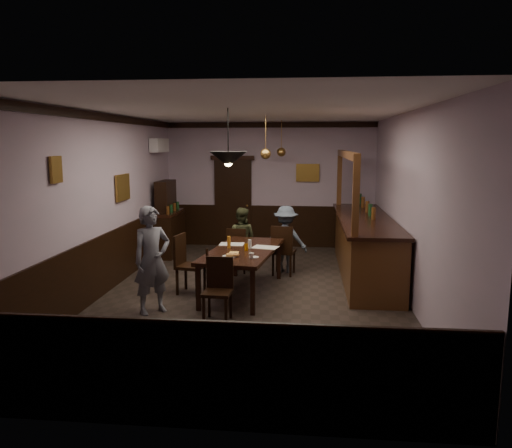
# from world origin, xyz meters

# --- Properties ---
(room) EXTENTS (5.01, 8.01, 3.01)m
(room) POSITION_xyz_m (0.00, 0.00, 1.50)
(room) COLOR #2D2621
(room) RESTS_ON ground
(dining_table) EXTENTS (1.28, 2.31, 0.75)m
(dining_table) POSITION_xyz_m (-0.16, 0.07, 0.69)
(dining_table) COLOR black
(dining_table) RESTS_ON ground
(chair_far_left) EXTENTS (0.42, 0.42, 0.88)m
(chair_far_left) POSITION_xyz_m (-0.43, 1.40, 0.48)
(chair_far_left) COLOR black
(chair_far_left) RESTS_ON ground
(chair_far_right) EXTENTS (0.48, 0.48, 0.97)m
(chair_far_right) POSITION_xyz_m (0.45, 1.27, 0.53)
(chair_far_right) COLOR black
(chair_far_right) RESTS_ON ground
(chair_near) EXTENTS (0.41, 0.41, 0.90)m
(chair_near) POSITION_xyz_m (-0.34, -1.24, 0.49)
(chair_near) COLOR black
(chair_near) RESTS_ON ground
(chair_side) EXTENTS (0.50, 0.50, 0.99)m
(chair_side) POSITION_xyz_m (-1.11, 0.00, 0.54)
(chair_side) COLOR black
(chair_side) RESTS_ON ground
(person_standing) EXTENTS (0.69, 0.68, 1.60)m
(person_standing) POSITION_xyz_m (-1.37, -1.03, 0.80)
(person_standing) COLOR slate
(person_standing) RESTS_ON ground
(person_seated_left) EXTENTS (0.68, 0.58, 1.25)m
(person_seated_left) POSITION_xyz_m (-0.40, 1.67, 0.62)
(person_seated_left) COLOR #3D4127
(person_seated_left) RESTS_ON ground
(person_seated_right) EXTENTS (0.92, 0.65, 1.30)m
(person_seated_right) POSITION_xyz_m (0.49, 1.55, 0.65)
(person_seated_right) COLOR #4C596C
(person_seated_right) RESTS_ON ground
(newspaper_left) EXTENTS (0.42, 0.30, 0.01)m
(newspaper_left) POSITION_xyz_m (-0.41, 0.47, 0.75)
(newspaper_left) COLOR silver
(newspaper_left) RESTS_ON dining_table
(newspaper_right) EXTENTS (0.48, 0.39, 0.01)m
(newspaper_right) POSITION_xyz_m (0.20, 0.26, 0.75)
(newspaper_right) COLOR silver
(newspaper_right) RESTS_ON dining_table
(napkin) EXTENTS (0.17, 0.17, 0.00)m
(napkin) POSITION_xyz_m (-0.27, -0.18, 0.75)
(napkin) COLOR #E4AF54
(napkin) RESTS_ON dining_table
(saucer) EXTENTS (0.15, 0.15, 0.01)m
(saucer) POSITION_xyz_m (0.09, -0.50, 0.76)
(saucer) COLOR white
(saucer) RESTS_ON dining_table
(coffee_cup) EXTENTS (0.09, 0.09, 0.07)m
(coffee_cup) POSITION_xyz_m (0.06, -0.56, 0.80)
(coffee_cup) COLOR white
(coffee_cup) RESTS_ON saucer
(pastry_plate) EXTENTS (0.22, 0.22, 0.01)m
(pastry_plate) POSITION_xyz_m (-0.30, -0.49, 0.76)
(pastry_plate) COLOR white
(pastry_plate) RESTS_ON dining_table
(pastry_ring_a) EXTENTS (0.13, 0.13, 0.04)m
(pastry_ring_a) POSITION_xyz_m (-0.29, -0.51, 0.79)
(pastry_ring_a) COLOR #C68C47
(pastry_ring_a) RESTS_ON pastry_plate
(pastry_ring_b) EXTENTS (0.13, 0.13, 0.04)m
(pastry_ring_b) POSITION_xyz_m (-0.21, -0.49, 0.79)
(pastry_ring_b) COLOR #C68C47
(pastry_ring_b) RESTS_ON pastry_plate
(soda_can) EXTENTS (0.07, 0.07, 0.12)m
(soda_can) POSITION_xyz_m (-0.09, -0.02, 0.81)
(soda_can) COLOR orange
(soda_can) RESTS_ON dining_table
(beer_glass) EXTENTS (0.06, 0.06, 0.20)m
(beer_glass) POSITION_xyz_m (-0.41, 0.16, 0.85)
(beer_glass) COLOR #BF721E
(beer_glass) RESTS_ON dining_table
(water_glass) EXTENTS (0.06, 0.06, 0.15)m
(water_glass) POSITION_xyz_m (-0.05, 0.16, 0.82)
(water_glass) COLOR silver
(water_glass) RESTS_ON dining_table
(pepper_mill) EXTENTS (0.04, 0.04, 0.14)m
(pepper_mill) POSITION_xyz_m (-0.63, -0.58, 0.82)
(pepper_mill) COLOR black
(pepper_mill) RESTS_ON dining_table
(sideboard) EXTENTS (0.45, 1.27, 1.67)m
(sideboard) POSITION_xyz_m (-2.21, 2.83, 0.67)
(sideboard) COLOR black
(sideboard) RESTS_ON ground
(bar_counter) EXTENTS (0.98, 4.19, 2.35)m
(bar_counter) POSITION_xyz_m (1.99, 1.44, 0.60)
(bar_counter) COLOR #542D16
(bar_counter) RESTS_ON ground
(door_back) EXTENTS (0.90, 0.06, 2.10)m
(door_back) POSITION_xyz_m (-0.90, 3.95, 1.05)
(door_back) COLOR black
(door_back) RESTS_ON ground
(ac_unit) EXTENTS (0.20, 0.85, 0.30)m
(ac_unit) POSITION_xyz_m (-2.38, 2.90, 2.45)
(ac_unit) COLOR white
(ac_unit) RESTS_ON ground
(picture_left_small) EXTENTS (0.04, 0.28, 0.36)m
(picture_left_small) POSITION_xyz_m (-2.46, -1.60, 2.15)
(picture_left_small) COLOR olive
(picture_left_small) RESTS_ON ground
(picture_left_large) EXTENTS (0.04, 0.62, 0.48)m
(picture_left_large) POSITION_xyz_m (-2.46, 0.80, 1.70)
(picture_left_large) COLOR olive
(picture_left_large) RESTS_ON ground
(picture_back) EXTENTS (0.55, 0.04, 0.42)m
(picture_back) POSITION_xyz_m (0.90, 3.96, 1.80)
(picture_back) COLOR olive
(picture_back) RESTS_ON ground
(pendant_iron) EXTENTS (0.56, 0.56, 0.84)m
(pendant_iron) POSITION_xyz_m (-0.27, -0.72, 2.27)
(pendant_iron) COLOR black
(pendant_iron) RESTS_ON ground
(pendant_brass_mid) EXTENTS (0.20, 0.20, 0.81)m
(pendant_brass_mid) POSITION_xyz_m (0.10, 1.47, 2.30)
(pendant_brass_mid) COLOR #BF8C3F
(pendant_brass_mid) RESTS_ON ground
(pendant_brass_far) EXTENTS (0.20, 0.20, 0.81)m
(pendant_brass_far) POSITION_xyz_m (0.30, 3.30, 2.30)
(pendant_brass_far) COLOR #BF8C3F
(pendant_brass_far) RESTS_ON ground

